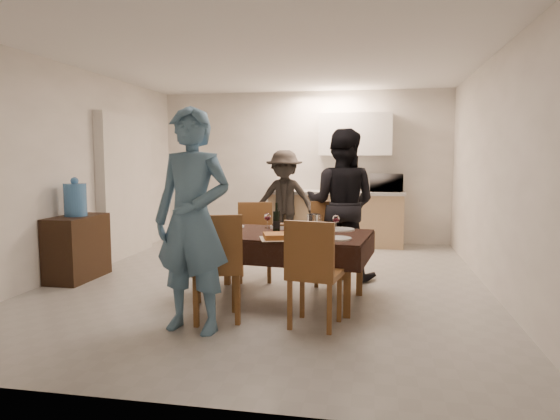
{
  "coord_description": "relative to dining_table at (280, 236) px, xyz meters",
  "views": [
    {
      "loc": [
        1.22,
        -5.66,
        1.46
      ],
      "look_at": [
        0.21,
        -0.3,
        0.89
      ],
      "focal_mm": 32.0,
      "sensor_mm": 36.0,
      "label": 1
    }
  ],
  "objects": [
    {
      "name": "water_pitcher",
      "position": [
        0.35,
        -0.05,
        0.13
      ],
      "size": [
        0.13,
        0.13,
        0.21
      ],
      "primitive_type": "cylinder",
      "color": "white",
      "rests_on": "dining_table"
    },
    {
      "name": "salad_bowl",
      "position": [
        0.3,
        0.18,
        0.07
      ],
      "size": [
        0.19,
        0.19,
        0.07
      ],
      "primitive_type": "cylinder",
      "color": "white",
      "rests_on": "dining_table"
    },
    {
      "name": "chair_near_right",
      "position": [
        0.45,
        -0.84,
        -0.09
      ],
      "size": [
        0.49,
        0.5,
        0.51
      ],
      "rotation": [
        0.0,
        0.0,
        -0.17
      ],
      "color": "brown",
      "rests_on": "floor"
    },
    {
      "name": "kitchen_worktop",
      "position": [
        0.31,
        3.37,
        0.22
      ],
      "size": [
        2.24,
        0.64,
        0.05
      ],
      "primitive_type": "cube",
      "color": "#ADACA8",
      "rests_on": "kitchen_base_cabinet"
    },
    {
      "name": "wall_right",
      "position": [
        2.21,
        0.69,
        0.64
      ],
      "size": [
        0.02,
        6.0,
        2.6
      ],
      "primitive_type": "cube",
      "color": "white",
      "rests_on": "floor"
    },
    {
      "name": "wine_glass_b",
      "position": [
        0.55,
        0.25,
        0.12
      ],
      "size": [
        0.08,
        0.08,
        0.17
      ],
      "primitive_type": null,
      "color": "white",
      "rests_on": "dining_table"
    },
    {
      "name": "floor",
      "position": [
        -0.29,
        0.69,
        -0.66
      ],
      "size": [
        5.0,
        6.0,
        0.02
      ],
      "primitive_type": "cube",
      "color": "#9F9F9A",
      "rests_on": "ground"
    },
    {
      "name": "wine_glass_a",
      "position": [
        -0.55,
        -0.25,
        0.12
      ],
      "size": [
        0.08,
        0.08,
        0.17
      ],
      "primitive_type": null,
      "color": "white",
      "rests_on": "dining_table"
    },
    {
      "name": "microwave",
      "position": [
        1.13,
        3.37,
        0.39
      ],
      "size": [
        0.53,
        0.36,
        0.29
      ],
      "primitive_type": "imported",
      "rotation": [
        0.0,
        0.0,
        3.14
      ],
      "color": "white",
      "rests_on": "kitchen_worktop"
    },
    {
      "name": "stub_partition",
      "position": [
        -2.71,
        1.89,
        0.39
      ],
      "size": [
        0.15,
        1.4,
        2.1
      ],
      "primitive_type": "cube",
      "color": "silver",
      "rests_on": "floor"
    },
    {
      "name": "plate_near_right",
      "position": [
        0.6,
        -0.3,
        0.04
      ],
      "size": [
        0.27,
        0.27,
        0.02
      ],
      "primitive_type": "cylinder",
      "color": "white",
      "rests_on": "dining_table"
    },
    {
      "name": "person_far",
      "position": [
        0.55,
        1.05,
        0.24
      ],
      "size": [
        0.97,
        0.81,
        1.81
      ],
      "primitive_type": "imported",
      "rotation": [
        0.0,
        0.0,
        2.98
      ],
      "color": "black",
      "rests_on": "floor"
    },
    {
      "name": "savoury_tart",
      "position": [
        0.1,
        -0.38,
        0.06
      ],
      "size": [
        0.51,
        0.44,
        0.05
      ],
      "primitive_type": "cube",
      "rotation": [
        0.0,
        0.0,
        0.3
      ],
      "color": "#A96E31",
      "rests_on": "dining_table"
    },
    {
      "name": "wall_back",
      "position": [
        -0.29,
        3.69,
        0.64
      ],
      "size": [
        5.0,
        0.02,
        2.6
      ],
      "primitive_type": "cube",
      "color": "white",
      "rests_on": "floor"
    },
    {
      "name": "mushroom_dish",
      "position": [
        -0.05,
        0.28,
        0.05
      ],
      "size": [
        0.21,
        0.21,
        0.04
      ],
      "primitive_type": "cylinder",
      "color": "white",
      "rests_on": "dining_table"
    },
    {
      "name": "ceiling",
      "position": [
        -0.29,
        0.69,
        1.94
      ],
      "size": [
        5.0,
        6.0,
        0.02
      ],
      "primitive_type": "cube",
      "color": "white",
      "rests_on": "wall_back"
    },
    {
      "name": "chair_near_left",
      "position": [
        -0.45,
        -0.84,
        -0.07
      ],
      "size": [
        0.57,
        0.58,
        0.53
      ],
      "rotation": [
        0.0,
        0.0,
        0.35
      ],
      "color": "brown",
      "rests_on": "floor"
    },
    {
      "name": "wine_glass_c",
      "position": [
        -0.2,
        0.3,
        0.12
      ],
      "size": [
        0.08,
        0.08,
        0.17
      ],
      "primitive_type": null,
      "color": "white",
      "rests_on": "dining_table"
    },
    {
      "name": "upper_cabinet",
      "position": [
        0.61,
        3.51,
        1.19
      ],
      "size": [
        1.2,
        0.34,
        0.7
      ],
      "primitive_type": "cube",
      "color": "white",
      "rests_on": "wall_back"
    },
    {
      "name": "dining_table",
      "position": [
        0.0,
        0.0,
        0.0
      ],
      "size": [
        1.89,
        1.24,
        0.7
      ],
      "rotation": [
        0.0,
        0.0,
        -0.11
      ],
      "color": "black",
      "rests_on": "floor"
    },
    {
      "name": "kitchen_base_cabinet",
      "position": [
        0.31,
        3.37,
        -0.23
      ],
      "size": [
        2.2,
        0.6,
        0.86
      ],
      "primitive_type": "cube",
      "color": "tan",
      "rests_on": "floor"
    },
    {
      "name": "chair_far_right",
      "position": [
        0.45,
        0.66,
        -0.09
      ],
      "size": [
        0.51,
        0.51,
        0.51
      ],
      "rotation": [
        0.0,
        0.0,
        3.34
      ],
      "color": "brown",
      "rests_on": "floor"
    },
    {
      "name": "chair_far_left",
      "position": [
        -0.45,
        0.66,
        -0.1
      ],
      "size": [
        0.5,
        0.5,
        0.5
      ],
      "rotation": [
        0.0,
        0.0,
        3.36
      ],
      "color": "brown",
      "rests_on": "floor"
    },
    {
      "name": "wine_bottle",
      "position": [
        -0.05,
        0.05,
        0.18
      ],
      "size": [
        0.08,
        0.08,
        0.31
      ],
      "primitive_type": null,
      "color": "black",
      "rests_on": "dining_table"
    },
    {
      "name": "plate_near_left",
      "position": [
        -0.6,
        -0.3,
        0.04
      ],
      "size": [
        0.27,
        0.27,
        0.02
      ],
      "primitive_type": "cylinder",
      "color": "white",
      "rests_on": "dining_table"
    },
    {
      "name": "plate_far_left",
      "position": [
        -0.6,
        0.3,
        0.04
      ],
      "size": [
        0.27,
        0.27,
        0.02
      ],
      "primitive_type": "cylinder",
      "color": "white",
      "rests_on": "dining_table"
    },
    {
      "name": "wall_front",
      "position": [
        -0.29,
        -2.31,
        0.64
      ],
      "size": [
        5.0,
        0.02,
        2.6
      ],
      "primitive_type": "cube",
      "color": "white",
      "rests_on": "floor"
    },
    {
      "name": "water_jug",
      "position": [
        -2.57,
        0.4,
        0.3
      ],
      "size": [
        0.26,
        0.26,
        0.39
      ],
      "primitive_type": "cylinder",
      "color": "#4A8BD3",
      "rests_on": "console"
    },
    {
      "name": "plate_far_right",
      "position": [
        0.6,
        0.3,
        0.04
      ],
      "size": [
        0.29,
        0.29,
        0.02
      ],
      "primitive_type": "cylinder",
      "color": "white",
      "rests_on": "dining_table"
    },
    {
      "name": "person_kitchen",
      "position": [
        -0.49,
        2.92,
        0.13
      ],
      "size": [
        1.02,
        0.59,
        1.58
      ],
      "primitive_type": "imported",
      "color": "black",
      "rests_on": "floor"
    },
    {
      "name": "wall_left",
      "position": [
        -2.79,
        0.69,
        0.64
      ],
      "size": [
        0.02,
        6.0,
        2.6
      ],
      "primitive_type": "cube",
      "color": "white",
      "rests_on": "floor"
    },
    {
      "name": "console",
      "position": [
        -2.57,
        0.4,
        -0.28
      ],
      "size": [
        0.42,
        0.83,
        0.77
      ],
      "primitive_type": "cube",
      "color": "black",
      "rests_on": "floor"
    },
    {
      "name": "person_near",
      "position": [
        -0.55,
        -1.05,
        0.28
      ],
      "size": [
        0.75,
        0.55,
        1.88
      ],
      "primitive_type": "imported",
      "rotation": [
        0.0,
        0.0,
        -0.16
      ],
      "color": "teal",
      "rests_on": "floor"
    }
  ]
}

